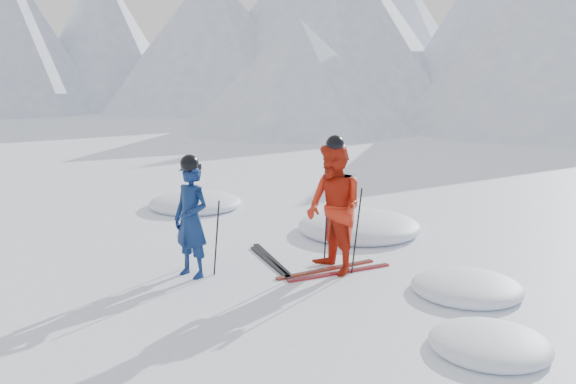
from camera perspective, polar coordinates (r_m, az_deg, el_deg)
The scene contains 12 objects.
ground at distance 8.46m, azimuth 5.26°, elevation -8.93°, with size 160.00×160.00×0.00m, color white.
skier_blue at distance 8.78m, azimuth -9.05°, elevation -2.60°, with size 0.61×0.40×1.66m, color #0D2251.
skier_red at distance 8.84m, azimuth 4.33°, elevation -1.56°, with size 0.93×0.73×1.92m, color red.
pole_blue_left at distance 9.16m, azimuth -9.61°, elevation -3.84°, with size 0.02×0.02×1.11m, color black.
pole_blue_right at distance 8.85m, azimuth -6.70°, elevation -4.29°, with size 0.02×0.02×1.11m, color black.
pole_red_left at distance 9.28m, azimuth 3.59°, elevation -2.97°, with size 0.02×0.02×1.28m, color black.
pole_red_right at distance 8.88m, azimuth 6.45°, elevation -3.66°, with size 0.02×0.02×1.28m, color black.
ski_worn_left at distance 9.15m, azimuth 3.61°, elevation -7.23°, with size 0.09×1.70×0.03m, color black.
ski_worn_right at distance 9.03m, azimuth 4.88°, elevation -7.51°, with size 0.09×1.70×0.03m, color black.
ski_loose_a at distance 9.65m, azimuth -1.60°, elevation -6.25°, with size 0.09×1.70×0.03m, color black.
ski_loose_b at distance 9.48m, azimuth -1.70°, elevation -6.57°, with size 0.09×1.70×0.03m, color black.
snow_lumps at distance 11.14m, azimuth 2.19°, elevation -3.94°, with size 9.19×5.10×0.49m.
Camera 1 is at (4.20, -6.75, 2.89)m, focal length 38.00 mm.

